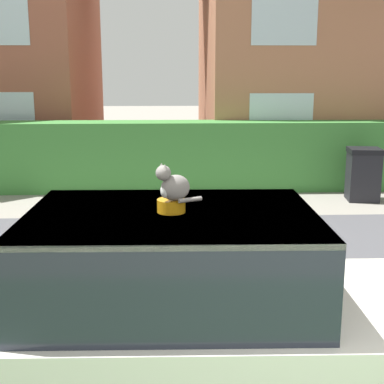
{
  "coord_description": "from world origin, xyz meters",
  "views": [
    {
      "loc": [
        -1.18,
        -1.17,
        2.49
      ],
      "look_at": [
        -0.92,
        5.23,
        1.05
      ],
      "focal_mm": 50.0,
      "sensor_mm": 36.0,
      "label": 1
    }
  ],
  "objects_px": {
    "house_right": "(324,30)",
    "wheelie_bin": "(363,174)",
    "police_car": "(160,314)",
    "cat": "(173,186)"
  },
  "relations": [
    {
      "from": "house_right",
      "to": "wheelie_bin",
      "type": "distance_m",
      "value": 5.65
    },
    {
      "from": "cat",
      "to": "house_right",
      "type": "xyz_separation_m",
      "value": [
        4.19,
        11.26,
        1.89
      ]
    },
    {
      "from": "police_car",
      "to": "wheelie_bin",
      "type": "relative_size",
      "value": 4.32
    },
    {
      "from": "police_car",
      "to": "house_right",
      "type": "bearing_deg",
      "value": -109.78
    },
    {
      "from": "house_right",
      "to": "wheelie_bin",
      "type": "relative_size",
      "value": 6.78
    },
    {
      "from": "wheelie_bin",
      "to": "police_car",
      "type": "bearing_deg",
      "value": -113.6
    },
    {
      "from": "cat",
      "to": "house_right",
      "type": "height_order",
      "value": "house_right"
    },
    {
      "from": "cat",
      "to": "wheelie_bin",
      "type": "bearing_deg",
      "value": -145.24
    },
    {
      "from": "house_right",
      "to": "wheelie_bin",
      "type": "xyz_separation_m",
      "value": [
        -0.39,
        -4.73,
        -3.08
      ]
    },
    {
      "from": "police_car",
      "to": "house_right",
      "type": "relative_size",
      "value": 0.64
    }
  ]
}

